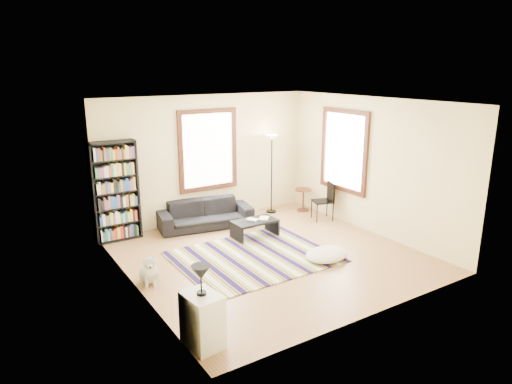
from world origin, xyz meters
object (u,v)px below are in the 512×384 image
coffee_table (255,229)px  white_cabinet (202,320)px  sofa (205,214)px  floor_lamp (272,174)px  folding_chair (322,201)px  side_table (303,200)px  dog (149,268)px  bookshelf (115,192)px  floor_cushion (327,255)px

coffee_table → white_cabinet: white_cabinet is taller
sofa → floor_lamp: floor_lamp is taller
floor_lamp → folding_chair: floor_lamp is taller
side_table → dog: bearing=-159.2°
floor_lamp → bookshelf: bearing=177.3°
coffee_table → side_table: (1.94, 0.88, 0.09)m
floor_cushion → floor_lamp: (0.75, 2.86, 0.83)m
coffee_table → folding_chair: (1.89, 0.12, 0.25)m
coffee_table → dog: bearing=-162.1°
coffee_table → white_cabinet: 3.82m
bookshelf → dog: bearing=-93.8°
sofa → dog: size_ratio=3.93×
coffee_table → floor_cushion: 1.74m
white_cabinet → bookshelf: bearing=80.8°
floor_cushion → folding_chair: 2.30m
coffee_table → dog: size_ratio=1.76×
coffee_table → side_table: size_ratio=1.67×
coffee_table → side_table: side_table is taller
bookshelf → coffee_table: bookshelf is taller
dog → side_table: bearing=34.5°
coffee_table → floor_lamp: bearing=44.3°
coffee_table → folding_chair: 1.91m
sofa → white_cabinet: (-1.98, -3.93, 0.06)m
side_table → white_cabinet: size_ratio=0.77×
bookshelf → dog: 2.31m
floor_cushion → floor_lamp: size_ratio=0.45×
sofa → side_table: sofa is taller
side_table → folding_chair: 0.78m
floor_cushion → coffee_table: bearing=106.0°
white_cabinet → dog: bearing=82.3°
floor_lamp → side_table: size_ratio=3.44×
floor_cushion → dog: dog is taller
sofa → side_table: size_ratio=3.72×
floor_cushion → dog: (-3.01, 0.85, 0.15)m
floor_lamp → folding_chair: 1.36m
side_table → white_cabinet: 5.83m
floor_cushion → bookshelf: bearing=133.3°
coffee_table → folding_chair: folding_chair is taller
bookshelf → folding_chair: bearing=-16.2°
bookshelf → dog: size_ratio=3.92×
bookshelf → floor_lamp: bearing=-2.7°
floor_lamp → dog: size_ratio=3.64×
sofa → coffee_table: bearing=-52.3°
bookshelf → floor_lamp: size_ratio=1.08×
floor_lamp → dog: (-3.76, -2.02, -0.67)m
floor_cushion → dog: 3.13m
floor_lamp → white_cabinet: size_ratio=2.66×
dog → floor_lamp: bearing=42.0°
side_table → folding_chair: (-0.05, -0.76, 0.16)m
floor_lamp → folding_chair: (0.67, -1.08, -0.50)m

